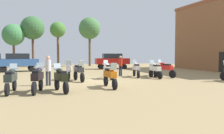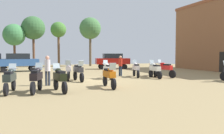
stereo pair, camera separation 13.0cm
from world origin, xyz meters
TOP-DOWN VIEW (x-y plane):
  - ground_plane at (0.00, 0.00)m, footprint 44.00×52.00m
  - motorcycle_1 at (-5.20, -3.63)m, footprint 0.65×2.23m
  - motorcycle_2 at (5.14, 0.05)m, footprint 0.62×2.10m
  - motorcycle_4 at (1.38, 0.73)m, footprint 0.62×2.11m
  - motorcycle_5 at (-0.01, -3.67)m, footprint 0.62×2.20m
  - motorcycle_6 at (-1.58, 1.12)m, footprint 0.72×2.12m
  - motorcycle_7 at (6.24, 0.32)m, footprint 0.83×2.08m
  - motorcycle_9 at (-3.96, -3.94)m, footprint 0.76×2.12m
  - motorcycle_10 at (-2.84, -4.11)m, footprint 0.68×2.11m
  - motorcycle_11 at (4.07, 1.33)m, footprint 0.76×2.13m
  - motorcycle_12 at (5.72, 1.38)m, footprint 0.84×2.16m
  - motorcycle_13 at (-1.05, 0.08)m, footprint 0.62×2.17m
  - car_2 at (-5.59, 11.20)m, footprint 4.49×2.31m
  - car_4 at (5.73, 11.77)m, footprint 4.52×2.43m
  - person_1 at (-3.27, -1.54)m, footprint 0.37×0.37m
  - person_2 at (3.23, 2.73)m, footprint 0.48×0.48m
  - tree_1 at (-6.42, 19.32)m, footprint 3.08×3.08m
  - tree_2 at (-0.10, 20.57)m, footprint 2.42×2.42m
  - tree_4 at (4.81, 19.78)m, footprint 3.46×3.46m
  - tree_6 at (-3.83, 19.74)m, footprint 3.43×3.43m

SIDE VIEW (x-z plane):
  - ground_plane at x=0.00m, z-range 0.00..0.02m
  - motorcycle_2 at x=5.14m, z-range 0.01..1.44m
  - motorcycle_10 at x=-2.84m, z-range 0.01..1.45m
  - motorcycle_1 at x=-5.20m, z-range 0.01..1.45m
  - motorcycle_11 at x=4.07m, z-range 0.01..1.45m
  - motorcycle_5 at x=-0.01m, z-range 0.01..1.45m
  - motorcycle_4 at x=1.38m, z-range 0.01..1.46m
  - motorcycle_12 at x=5.72m, z-range 0.01..1.47m
  - motorcycle_9 at x=-3.96m, z-range 0.01..1.49m
  - motorcycle_7 at x=6.24m, z-range 0.01..1.49m
  - motorcycle_13 at x=-1.05m, z-range 0.01..1.50m
  - motorcycle_6 at x=-1.58m, z-range 0.00..1.51m
  - person_2 at x=3.23m, z-range 0.17..1.95m
  - person_1 at x=-3.27m, z-range 0.18..2.01m
  - car_2 at x=-5.59m, z-range 0.19..2.19m
  - car_4 at x=5.73m, z-range 0.19..2.19m
  - tree_1 at x=-6.42m, z-range 1.55..7.76m
  - tree_2 at x=-0.10m, z-range 2.15..9.12m
  - tree_6 at x=-3.83m, z-range 2.01..9.51m
  - tree_4 at x=4.81m, z-range 2.13..9.92m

